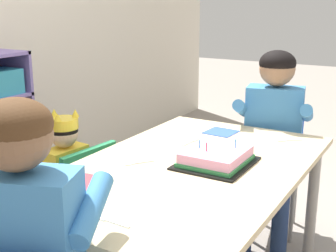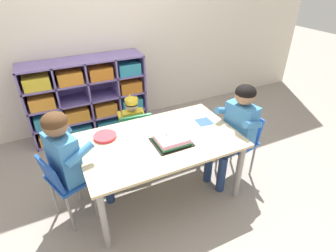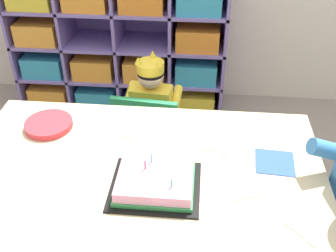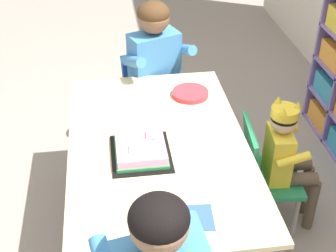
{
  "view_description": "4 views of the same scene",
  "coord_description": "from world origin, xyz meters",
  "px_view_note": "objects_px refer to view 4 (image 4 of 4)",
  "views": [
    {
      "loc": [
        -1.58,
        -0.83,
        1.29
      ],
      "look_at": [
        0.02,
        0.11,
        0.78
      ],
      "focal_mm": 49.36,
      "sensor_mm": 36.0,
      "label": 1
    },
    {
      "loc": [
        -0.78,
        -1.78,
        1.97
      ],
      "look_at": [
        0.1,
        0.04,
        0.72
      ],
      "focal_mm": 28.32,
      "sensor_mm": 36.0,
      "label": 2
    },
    {
      "loc": [
        0.21,
        -1.13,
        1.66
      ],
      "look_at": [
        0.1,
        0.04,
        0.82
      ],
      "focal_mm": 43.17,
      "sensor_mm": 36.0,
      "label": 3
    },
    {
      "loc": [
        1.86,
        -0.21,
        2.02
      ],
      "look_at": [
        0.11,
        0.03,
        0.81
      ],
      "focal_mm": 51.34,
      "sensor_mm": 36.0,
      "label": 4
    }
  ],
  "objects_px": {
    "birthday_cake_on_tray": "(141,150)",
    "fork_by_napkin": "(142,87)",
    "classroom_chair_blue": "(263,170)",
    "fork_at_table_front_edge": "(107,235)",
    "fork_near_cake_tray": "(143,202)",
    "adult_helper_seated": "(159,68)",
    "classroom_chair_adult_side": "(152,91)",
    "fork_beside_plate_stack": "(198,179)",
    "fork_scattered_mid_table": "(194,131)",
    "activity_table": "(158,156)",
    "paper_plate_stack": "(190,93)",
    "child_with_crown": "(286,152)"
  },
  "relations": [
    {
      "from": "fork_beside_plate_stack",
      "to": "paper_plate_stack",
      "type": "bearing_deg",
      "value": -4.54
    },
    {
      "from": "activity_table",
      "to": "fork_at_table_front_edge",
      "type": "distance_m",
      "value": 0.62
    },
    {
      "from": "classroom_chair_adult_side",
      "to": "fork_by_napkin",
      "type": "bearing_deg",
      "value": -127.24
    },
    {
      "from": "child_with_crown",
      "to": "fork_at_table_front_edge",
      "type": "height_order",
      "value": "child_with_crown"
    },
    {
      "from": "fork_at_table_front_edge",
      "to": "fork_near_cake_tray",
      "type": "bearing_deg",
      "value": 2.89
    },
    {
      "from": "activity_table",
      "to": "fork_scattered_mid_table",
      "type": "bearing_deg",
      "value": 114.03
    },
    {
      "from": "adult_helper_seated",
      "to": "fork_at_table_front_edge",
      "type": "relative_size",
      "value": 10.75
    },
    {
      "from": "paper_plate_stack",
      "to": "fork_near_cake_tray",
      "type": "bearing_deg",
      "value": -22.78
    },
    {
      "from": "classroom_chair_blue",
      "to": "fork_at_table_front_edge",
      "type": "relative_size",
      "value": 6.55
    },
    {
      "from": "fork_beside_plate_stack",
      "to": "fork_scattered_mid_table",
      "type": "xyz_separation_m",
      "value": [
        -0.37,
        0.05,
        0.0
      ]
    },
    {
      "from": "adult_helper_seated",
      "to": "fork_scattered_mid_table",
      "type": "relative_size",
      "value": 9.34
    },
    {
      "from": "classroom_chair_blue",
      "to": "fork_beside_plate_stack",
      "type": "distance_m",
      "value": 0.61
    },
    {
      "from": "classroom_chair_adult_side",
      "to": "adult_helper_seated",
      "type": "distance_m",
      "value": 0.24
    },
    {
      "from": "classroom_chair_adult_side",
      "to": "fork_at_table_front_edge",
      "type": "xyz_separation_m",
      "value": [
        1.41,
        -0.32,
        0.2
      ]
    },
    {
      "from": "birthday_cake_on_tray",
      "to": "fork_by_napkin",
      "type": "distance_m",
      "value": 0.63
    },
    {
      "from": "classroom_chair_adult_side",
      "to": "activity_table",
      "type": "bearing_deg",
      "value": -114.58
    },
    {
      "from": "paper_plate_stack",
      "to": "fork_by_napkin",
      "type": "height_order",
      "value": "paper_plate_stack"
    },
    {
      "from": "activity_table",
      "to": "birthday_cake_on_tray",
      "type": "relative_size",
      "value": 4.36
    },
    {
      "from": "birthday_cake_on_tray",
      "to": "fork_near_cake_tray",
      "type": "bearing_deg",
      "value": -3.95
    },
    {
      "from": "birthday_cake_on_tray",
      "to": "fork_near_cake_tray",
      "type": "height_order",
      "value": "birthday_cake_on_tray"
    },
    {
      "from": "birthday_cake_on_tray",
      "to": "fork_scattered_mid_table",
      "type": "height_order",
      "value": "birthday_cake_on_tray"
    },
    {
      "from": "fork_near_cake_tray",
      "to": "fork_at_table_front_edge",
      "type": "bearing_deg",
      "value": -68.69
    },
    {
      "from": "classroom_chair_adult_side",
      "to": "fork_by_napkin",
      "type": "xyz_separation_m",
      "value": [
        0.29,
        -0.09,
        0.2
      ]
    },
    {
      "from": "classroom_chair_adult_side",
      "to": "fork_at_table_front_edge",
      "type": "relative_size",
      "value": 6.95
    },
    {
      "from": "classroom_chair_adult_side",
      "to": "fork_scattered_mid_table",
      "type": "distance_m",
      "value": 0.8
    },
    {
      "from": "classroom_chair_blue",
      "to": "paper_plate_stack",
      "type": "distance_m",
      "value": 0.58
    },
    {
      "from": "classroom_chair_blue",
      "to": "fork_scattered_mid_table",
      "type": "height_order",
      "value": "classroom_chair_blue"
    },
    {
      "from": "classroom_chair_adult_side",
      "to": "adult_helper_seated",
      "type": "relative_size",
      "value": 0.65
    },
    {
      "from": "paper_plate_stack",
      "to": "fork_beside_plate_stack",
      "type": "bearing_deg",
      "value": -7.46
    },
    {
      "from": "paper_plate_stack",
      "to": "fork_near_cake_tray",
      "type": "height_order",
      "value": "paper_plate_stack"
    },
    {
      "from": "fork_near_cake_tray",
      "to": "activity_table",
      "type": "bearing_deg",
      "value": 138.06
    },
    {
      "from": "birthday_cake_on_tray",
      "to": "fork_at_table_front_edge",
      "type": "relative_size",
      "value": 3.27
    },
    {
      "from": "classroom_chair_blue",
      "to": "fork_at_table_front_edge",
      "type": "height_order",
      "value": "classroom_chair_blue"
    },
    {
      "from": "fork_beside_plate_stack",
      "to": "fork_at_table_front_edge",
      "type": "bearing_deg",
      "value": 126.75
    },
    {
      "from": "adult_helper_seated",
      "to": "classroom_chair_adult_side",
      "type": "bearing_deg",
      "value": 90.0
    },
    {
      "from": "child_with_crown",
      "to": "fork_by_napkin",
      "type": "bearing_deg",
      "value": 59.17
    },
    {
      "from": "activity_table",
      "to": "fork_near_cake_tray",
      "type": "relative_size",
      "value": 11.67
    },
    {
      "from": "classroom_chair_adult_side",
      "to": "fork_near_cake_tray",
      "type": "distance_m",
      "value": 1.27
    },
    {
      "from": "fork_beside_plate_stack",
      "to": "fork_by_napkin",
      "type": "bearing_deg",
      "value": 14.16
    },
    {
      "from": "classroom_chair_adult_side",
      "to": "birthday_cake_on_tray",
      "type": "bearing_deg",
      "value": -119.85
    },
    {
      "from": "fork_beside_plate_stack",
      "to": "fork_at_table_front_edge",
      "type": "height_order",
      "value": "same"
    },
    {
      "from": "fork_by_napkin",
      "to": "birthday_cake_on_tray",
      "type": "bearing_deg",
      "value": 87.49
    },
    {
      "from": "classroom_chair_adult_side",
      "to": "fork_scattered_mid_table",
      "type": "bearing_deg",
      "value": -100.52
    },
    {
      "from": "paper_plate_stack",
      "to": "fork_scattered_mid_table",
      "type": "distance_m",
      "value": 0.35
    },
    {
      "from": "fork_scattered_mid_table",
      "to": "fork_near_cake_tray",
      "type": "bearing_deg",
      "value": 2.98
    },
    {
      "from": "paper_plate_stack",
      "to": "fork_beside_plate_stack",
      "type": "xyz_separation_m",
      "value": [
        0.72,
        -0.09,
        -0.01
      ]
    },
    {
      "from": "activity_table",
      "to": "fork_by_napkin",
      "type": "relative_size",
      "value": 11.18
    },
    {
      "from": "fork_near_cake_tray",
      "to": "fork_scattered_mid_table",
      "type": "distance_m",
      "value": 0.57
    },
    {
      "from": "adult_helper_seated",
      "to": "fork_beside_plate_stack",
      "type": "relative_size",
      "value": 8.12
    },
    {
      "from": "fork_near_cake_tray",
      "to": "classroom_chair_blue",
      "type": "bearing_deg",
      "value": 96.76
    }
  ]
}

